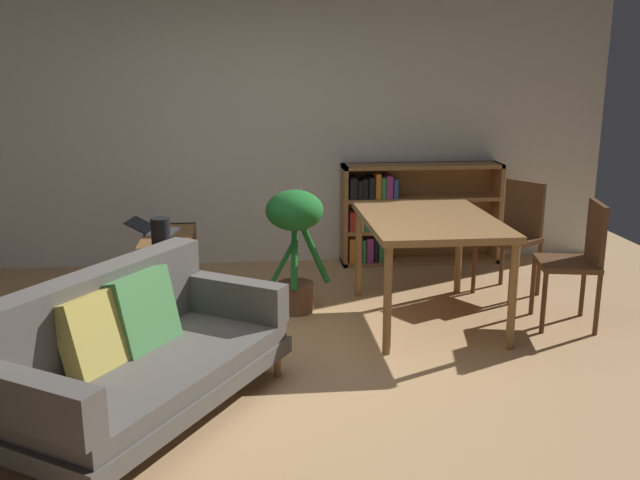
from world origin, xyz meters
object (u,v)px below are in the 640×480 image
object	(u,v)px
fabric_couch	(132,350)
dining_table	(429,228)
media_console	(167,276)
potted_floor_plant	(295,233)
dining_chair_far	(578,256)
open_laptop	(155,229)
dining_chair_near	(514,231)
bookshelf	(407,214)
desk_speaker	(161,233)

from	to	relation	value
fabric_couch	dining_table	bearing A→B (deg)	33.05
fabric_couch	media_console	xyz separation A→B (m)	(0.00, 1.71, -0.10)
potted_floor_plant	dining_chair_far	bearing A→B (deg)	-13.89
media_console	dining_table	bearing A→B (deg)	-11.91
open_laptop	media_console	bearing A→B (deg)	-67.25
fabric_couch	dining_chair_far	xyz separation A→B (m)	(3.05, 1.07, 0.15)
dining_table	dining_chair_far	distance (m)	1.10
open_laptop	dining_chair_far	bearing A→B (deg)	-15.74
fabric_couch	dining_chair_near	distance (m)	3.43
dining_chair_far	fabric_couch	bearing A→B (deg)	-160.60
media_console	potted_floor_plant	bearing A→B (deg)	-7.35
dining_table	bookshelf	size ratio (longest dim) A/B	0.86
media_console	dining_chair_near	xyz separation A→B (m)	(2.87, 0.15, 0.25)
fabric_couch	dining_table	distance (m)	2.39
dining_table	dining_chair_near	bearing A→B (deg)	32.73
dining_chair_far	bookshelf	distance (m)	2.02
potted_floor_plant	desk_speaker	bearing A→B (deg)	-173.08
open_laptop	desk_speaker	size ratio (longest dim) A/B	1.93
desk_speaker	dining_chair_far	xyz separation A→B (m)	(3.05, -0.38, -0.16)
desk_speaker	dining_table	world-z (taller)	desk_speaker
dining_chair_near	dining_chair_far	xyz separation A→B (m)	(0.18, -0.79, -0.01)
fabric_couch	bookshelf	world-z (taller)	bookshelf
fabric_couch	open_laptop	bearing A→B (deg)	92.96
desk_speaker	dining_chair_far	distance (m)	3.08
open_laptop	dining_chair_far	xyz separation A→B (m)	(3.15, -0.89, -0.07)
dining_chair_far	bookshelf	bearing A→B (deg)	115.27
desk_speaker	potted_floor_plant	size ratio (longest dim) A/B	0.23
open_laptop	dining_table	size ratio (longest dim) A/B	0.33
dining_chair_near	bookshelf	xyz separation A→B (m)	(-0.68, 1.04, -0.06)
open_laptop	potted_floor_plant	size ratio (longest dim) A/B	0.45
desk_speaker	potted_floor_plant	bearing A→B (deg)	6.92
fabric_couch	dining_chair_far	bearing A→B (deg)	19.40
bookshelf	dining_chair_near	bearing A→B (deg)	-56.71
desk_speaker	dining_chair_near	size ratio (longest dim) A/B	0.24
dining_table	bookshelf	distance (m)	1.64
dining_table	dining_chair_far	xyz separation A→B (m)	(1.07, -0.22, -0.19)
fabric_couch	potted_floor_plant	distance (m)	1.89
fabric_couch	desk_speaker	world-z (taller)	fabric_couch
dining_table	media_console	bearing A→B (deg)	168.09
potted_floor_plant	dining_table	world-z (taller)	potted_floor_plant
fabric_couch	desk_speaker	distance (m)	1.49
media_console	dining_table	world-z (taller)	dining_table
dining_table	open_laptop	bearing A→B (deg)	162.16
fabric_couch	dining_table	size ratio (longest dim) A/B	1.43
fabric_couch	open_laptop	distance (m)	1.98
fabric_couch	media_console	size ratio (longest dim) A/B	1.60
media_console	potted_floor_plant	distance (m)	1.07
fabric_couch	dining_table	world-z (taller)	fabric_couch
open_laptop	bookshelf	size ratio (longest dim) A/B	0.28
desk_speaker	dining_table	xyz separation A→B (m)	(1.98, -0.17, 0.03)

